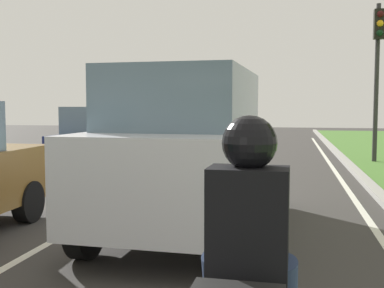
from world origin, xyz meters
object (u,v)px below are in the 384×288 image
object	(u,v)px
car_hatchback_far	(106,141)
traffic_light_near_right	(378,55)
rider_person	(249,223)
car_suv_ahead	(189,150)

from	to	relation	value
car_hatchback_far	traffic_light_near_right	world-z (taller)	traffic_light_near_right
rider_person	traffic_light_near_right	distance (m)	13.79
car_suv_ahead	traffic_light_near_right	xyz separation A→B (m)	(4.03, 9.14, 2.20)
rider_person	car_suv_ahead	bearing A→B (deg)	107.14
car_hatchback_far	rider_person	world-z (taller)	car_hatchback_far
car_hatchback_far	car_suv_ahead	bearing A→B (deg)	-56.25
car_suv_ahead	traffic_light_near_right	distance (m)	10.23
car_hatchback_far	rider_person	distance (m)	10.41
traffic_light_near_right	rider_person	bearing A→B (deg)	-101.92
traffic_light_near_right	car_hatchback_far	bearing A→B (deg)	-151.67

